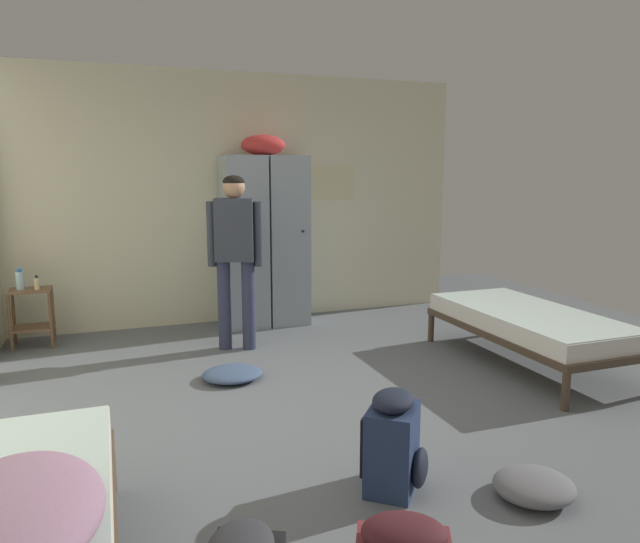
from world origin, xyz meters
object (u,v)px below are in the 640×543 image
at_px(locker_bank, 265,237).
at_px(water_bottle, 20,280).
at_px(shelf_unit, 32,312).
at_px(clothes_pile_denim, 232,374).
at_px(clothes_pile_grey, 534,486).
at_px(backpack_navy, 394,444).
at_px(bedding_heap, 14,514).
at_px(lotion_bottle, 37,283).
at_px(person_traveler, 235,246).
at_px(bed_right, 529,323).

distance_m(locker_bank, water_bottle, 2.45).
distance_m(shelf_unit, water_bottle, 0.33).
bearing_deg(clothes_pile_denim, clothes_pile_grey, -63.84).
xyz_separation_m(locker_bank, water_bottle, (-2.43, -0.07, -0.31)).
relative_size(backpack_navy, clothes_pile_grey, 1.28).
xyz_separation_m(bedding_heap, clothes_pile_grey, (2.35, 0.30, -0.53)).
bearing_deg(clothes_pile_grey, locker_bank, 95.75).
bearing_deg(locker_bank, shelf_unit, -177.82).
distance_m(bedding_heap, lotion_bottle, 4.12).
bearing_deg(shelf_unit, water_bottle, 165.96).
height_order(shelf_unit, clothes_pile_denim, shelf_unit).
bearing_deg(water_bottle, person_traveler, -21.57).
relative_size(locker_bank, water_bottle, 9.99).
bearing_deg(lotion_bottle, bed_right, -26.64).
bearing_deg(bed_right, bedding_heap, -151.15).
relative_size(lotion_bottle, clothes_pile_denim, 0.28).
xyz_separation_m(locker_bank, lotion_bottle, (-2.28, -0.13, -0.34)).
distance_m(bedding_heap, person_traveler, 3.73).
bearing_deg(bedding_heap, person_traveler, 66.90).
bearing_deg(person_traveler, locker_bank, 58.78).
distance_m(bed_right, lotion_bottle, 4.56).
bearing_deg(lotion_bottle, backpack_navy, -59.84).
height_order(shelf_unit, clothes_pile_grey, shelf_unit).
height_order(person_traveler, clothes_pile_denim, person_traveler).
height_order(person_traveler, water_bottle, person_traveler).
bearing_deg(clothes_pile_denim, backpack_navy, -76.54).
distance_m(shelf_unit, bedding_heap, 4.17).
bearing_deg(shelf_unit, lotion_bottle, -29.74).
bearing_deg(clothes_pile_denim, lotion_bottle, 135.55).
xyz_separation_m(shelf_unit, bed_right, (4.14, -2.08, 0.04)).
height_order(bedding_heap, water_bottle, water_bottle).
height_order(shelf_unit, backpack_navy, shelf_unit).
distance_m(bed_right, bedding_heap, 4.29).
height_order(shelf_unit, person_traveler, person_traveler).
bearing_deg(clothes_pile_denim, shelf_unit, 136.07).
bearing_deg(backpack_navy, clothes_pile_denim, 103.46).
relative_size(bed_right, clothes_pile_grey, 4.44).
bearing_deg(locker_bank, person_traveler, -121.22).
bearing_deg(person_traveler, clothes_pile_denim, -104.98).
bearing_deg(backpack_navy, water_bottle, 121.53).
height_order(bedding_heap, lotion_bottle, lotion_bottle).
height_order(shelf_unit, water_bottle, water_bottle).
height_order(bedding_heap, person_traveler, person_traveler).
xyz_separation_m(locker_bank, shelf_unit, (-2.35, -0.09, -0.62)).
relative_size(bedding_heap, backpack_navy, 1.43).
relative_size(locker_bank, person_traveler, 1.26).
bearing_deg(person_traveler, shelf_unit, 158.12).
bearing_deg(clothes_pile_denim, locker_bank, 66.37).
bearing_deg(bedding_heap, water_bottle, 96.46).
bearing_deg(bed_right, shelf_unit, 153.30).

